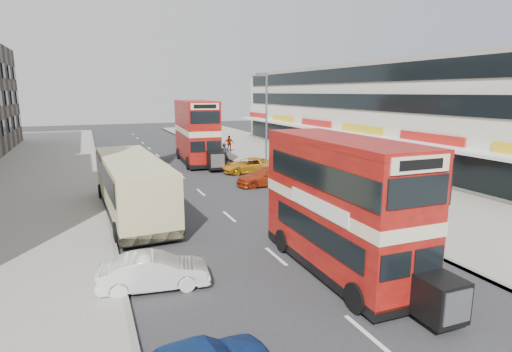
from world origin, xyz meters
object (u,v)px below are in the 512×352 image
bus_main (341,205)px  car_left_front (154,272)px  pedestrian_near (319,173)px  coach (132,184)px  car_right_c (193,145)px  pedestrian_far (229,143)px  car_right_b (249,166)px  street_lamp (266,116)px  bus_second (197,132)px  car_right_a (268,176)px  cyclist (225,160)px

bus_main → car_left_front: bus_main is taller
pedestrian_near → car_left_front: bearing=18.4°
coach → car_right_c: 25.79m
pedestrian_far → car_right_b: bearing=-88.7°
street_lamp → bus_second: (-3.75, 7.69, -1.79)m
car_left_front → car_right_a: 16.64m
street_lamp → bus_second: street_lamp is taller
bus_second → car_right_a: bus_second is taller
car_right_c → pedestrian_near: size_ratio=2.36×
pedestrian_near → car_right_a: bearing=-46.1°
street_lamp → car_left_front: (-11.59, -16.95, -4.17)m
cyclist → coach: bearing=-134.7°
street_lamp → car_right_c: street_lamp is taller
car_right_a → car_right_c: bearing=-177.1°
car_left_front → street_lamp: bearing=-26.5°
street_lamp → pedestrian_far: (1.23, 12.90, -3.74)m
street_lamp → coach: 13.97m
bus_main → pedestrian_far: size_ratio=5.01×
bus_main → car_right_a: bearing=-102.6°
pedestrian_far → cyclist: cyclist is taller
car_right_b → cyclist: size_ratio=1.99×
cyclist → bus_second: bearing=103.5°
car_right_c → cyclist: (-0.23, -12.76, 0.19)m
bus_second → pedestrian_far: bus_second is taller
car_right_b → car_right_c: (-1.07, 15.31, -0.01)m
street_lamp → car_right_c: size_ratio=2.23×
coach → cyclist: 14.47m
bus_second → pedestrian_far: size_ratio=5.89×
bus_main → car_left_front: 7.07m
car_right_c → car_left_front: bearing=-21.4°
bus_main → coach: 12.30m
car_right_b → cyclist: 2.87m
car_left_front → car_right_a: (10.14, 13.20, 0.06)m
coach → car_left_front: bearing=-94.3°
bus_main → pedestrian_far: bus_main is taller
bus_main → coach: bus_main is taller
pedestrian_far → bus_second: bearing=-121.7°
bus_second → car_right_c: size_ratio=2.87×
pedestrian_near → car_right_b: bearing=-87.6°
car_left_front → pedestrian_near: pedestrian_near is taller
bus_main → car_left_front: (-6.69, 1.18, -1.96)m
car_right_c → pedestrian_near: pedestrian_near is taller
cyclist → street_lamp: bearing=-64.0°
car_left_front → pedestrian_near: size_ratio=2.42×
bus_second → car_right_b: (2.75, -6.60, -2.36)m
coach → pedestrian_far: coach is taller
coach → car_right_b: (10.29, 8.75, -1.11)m
pedestrian_near → bus_second: bearing=-88.7°
bus_second → car_right_c: 9.19m
car_left_front → car_right_b: (10.60, 18.04, 0.01)m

